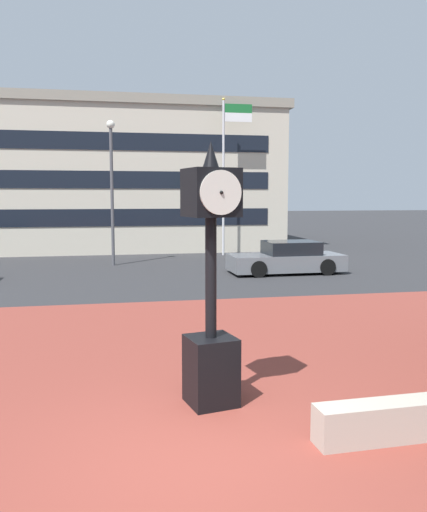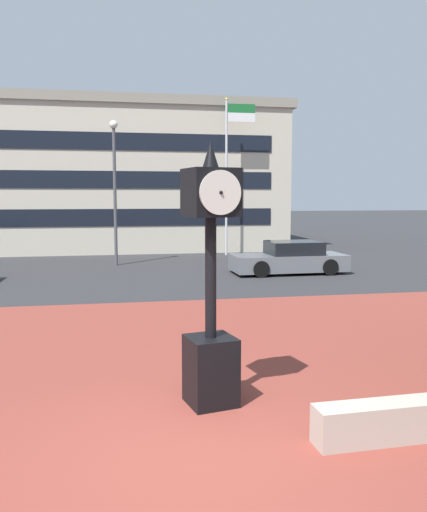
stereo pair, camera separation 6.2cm
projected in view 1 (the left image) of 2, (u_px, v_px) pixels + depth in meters
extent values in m
plane|color=#2D2D30|center=(194.00, 459.00, 6.28)|extent=(200.00, 200.00, 0.00)
cube|color=brown|center=(168.00, 380.00, 8.96)|extent=(44.00, 13.52, 0.01)
cube|color=black|center=(211.00, 371.00, 7.90)|extent=(0.79, 0.79, 1.02)
cylinder|color=black|center=(211.00, 278.00, 7.74)|extent=(0.17, 0.17, 1.76)
cube|color=black|center=(211.00, 193.00, 7.61)|extent=(0.81, 0.81, 0.69)
cylinder|color=silver|center=(202.00, 193.00, 7.94)|extent=(0.60, 0.15, 0.61)
sphere|color=black|center=(201.00, 193.00, 7.95)|extent=(0.05, 0.05, 0.05)
cylinder|color=silver|center=(221.00, 193.00, 7.28)|extent=(0.60, 0.15, 0.61)
sphere|color=black|center=(221.00, 193.00, 7.26)|extent=(0.05, 0.05, 0.05)
cone|color=black|center=(211.00, 155.00, 7.55)|extent=(0.24, 0.24, 0.38)
cube|color=slate|center=(286.00, 262.00, 21.37)|extent=(4.54, 1.95, 0.64)
cube|color=black|center=(291.00, 248.00, 21.35)|extent=(2.10, 1.65, 0.56)
cylinder|color=black|center=(258.00, 269.00, 20.24)|extent=(0.64, 0.23, 0.64)
cylinder|color=black|center=(246.00, 263.00, 21.94)|extent=(0.64, 0.23, 0.64)
cylinder|color=black|center=(327.00, 267.00, 20.82)|extent=(0.64, 0.23, 0.64)
cylinder|color=black|center=(310.00, 262.00, 22.53)|extent=(0.64, 0.23, 0.64)
cylinder|color=silver|center=(223.00, 179.00, 27.55)|extent=(0.12, 0.12, 7.90)
sphere|color=gold|center=(224.00, 99.00, 27.10)|extent=(0.14, 0.14, 0.14)
cube|color=#19662D|center=(238.00, 108.00, 27.30)|extent=(1.44, 0.02, 0.45)
cube|color=white|center=(238.00, 117.00, 27.35)|extent=(1.44, 0.02, 0.45)
cube|color=beige|center=(76.00, 183.00, 34.03)|extent=(23.44, 14.12, 7.82)
cube|color=gray|center=(74.00, 116.00, 33.57)|extent=(23.91, 14.40, 0.50)
cube|color=black|center=(70.00, 218.00, 27.35)|extent=(21.10, 0.04, 0.90)
cube|color=black|center=(68.00, 179.00, 27.13)|extent=(21.10, 0.04, 0.90)
cube|color=black|center=(67.00, 140.00, 26.91)|extent=(21.10, 0.04, 0.90)
cylinder|color=#4C4C51|center=(112.00, 198.00, 23.50)|extent=(0.14, 0.14, 6.01)
sphere|color=white|center=(111.00, 124.00, 23.14)|extent=(0.36, 0.36, 0.36)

